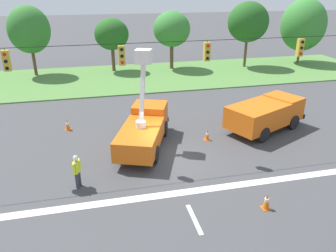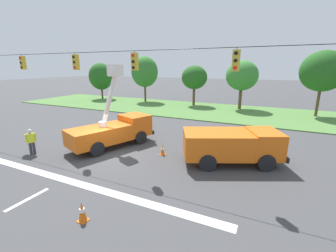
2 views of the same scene
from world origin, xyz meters
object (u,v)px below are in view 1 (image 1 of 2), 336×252
at_px(traffic_cone_foreground_left, 207,135).
at_px(utility_truck_support_near, 266,113).
at_px(road_worker, 77,170).
at_px(utility_truck_bucket_lift, 144,127).
at_px(traffic_cone_foreground_right, 267,201).
at_px(tree_centre, 112,34).
at_px(tree_east_end, 303,25).
at_px(tree_far_east, 248,22).
at_px(tree_west, 29,30).
at_px(tree_east, 172,29).
at_px(traffic_cone_mid_left, 67,125).

bearing_deg(traffic_cone_foreground_left, utility_truck_support_near, 8.39).
distance_m(road_worker, traffic_cone_foreground_left, 8.82).
distance_m(utility_truck_bucket_lift, traffic_cone_foreground_right, 8.61).
relative_size(tree_centre, tree_east_end, 0.76).
bearing_deg(tree_east_end, tree_far_east, -177.02).
xyz_separation_m(tree_west, tree_east_end, (31.51, -0.99, -0.20)).
distance_m(utility_truck_bucket_lift, utility_truck_support_near, 8.46).
relative_size(tree_centre, tree_east, 0.90).
bearing_deg(utility_truck_support_near, traffic_cone_foreground_right, -117.46).
xyz_separation_m(tree_centre, road_worker, (-3.52, -23.13, -3.17)).
bearing_deg(tree_centre, tree_far_east, -5.00).
bearing_deg(tree_far_east, traffic_cone_foreground_left, -121.43).
bearing_deg(tree_far_east, tree_east_end, 2.98).
bearing_deg(traffic_cone_mid_left, road_worker, -83.29).
distance_m(tree_centre, tree_far_east, 15.65).
height_order(tree_far_east, traffic_cone_foreground_right, tree_far_east).
distance_m(tree_centre, traffic_cone_foreground_left, 20.35).
height_order(tree_far_east, utility_truck_bucket_lift, tree_far_east).
height_order(tree_centre, utility_truck_bucket_lift, tree_centre).
bearing_deg(utility_truck_support_near, traffic_cone_foreground_left, -171.61).
bearing_deg(utility_truck_bucket_lift, tree_west, 114.54).
height_order(tree_east, traffic_cone_foreground_right, tree_east).
bearing_deg(traffic_cone_foreground_left, traffic_cone_foreground_right, -88.24).
height_order(tree_west, traffic_cone_foreground_left, tree_west).
distance_m(tree_far_east, traffic_cone_foreground_left, 21.79).
height_order(tree_east, traffic_cone_mid_left, tree_east).
xyz_separation_m(tree_centre, tree_far_east, (15.55, -1.36, 1.07)).
distance_m(tree_west, traffic_cone_mid_left, 16.96).
relative_size(tree_east, tree_far_east, 0.87).
relative_size(tree_west, utility_truck_bucket_lift, 1.11).
relative_size(tree_west, tree_centre, 1.25).
bearing_deg(tree_centre, utility_truck_bucket_lift, -88.82).
distance_m(tree_far_east, traffic_cone_mid_left, 25.10).
bearing_deg(traffic_cone_mid_left, utility_truck_support_near, -12.87).
height_order(tree_east_end, utility_truck_support_near, tree_east_end).
relative_size(tree_centre, traffic_cone_mid_left, 7.30).
xyz_separation_m(tree_east, traffic_cone_foreground_left, (-2.27, -19.16, -4.22)).
relative_size(tree_centre, utility_truck_support_near, 0.93).
bearing_deg(utility_truck_bucket_lift, traffic_cone_foreground_left, -1.25).
bearing_deg(tree_far_east, utility_truck_bucket_lift, -130.04).
relative_size(tree_west, traffic_cone_mid_left, 9.09).
distance_m(tree_centre, utility_truck_bucket_lift, 19.61).
relative_size(tree_west, road_worker, 4.16).
relative_size(tree_east, utility_truck_bucket_lift, 0.99).
bearing_deg(utility_truck_bucket_lift, utility_truck_support_near, 3.75).
height_order(tree_centre, road_worker, tree_centre).
distance_m(utility_truck_support_near, traffic_cone_foreground_left, 4.49).
relative_size(tree_east_end, traffic_cone_mid_left, 9.64).
bearing_deg(tree_east_end, tree_west, 178.21).
distance_m(tree_east, utility_truck_support_near, 18.93).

